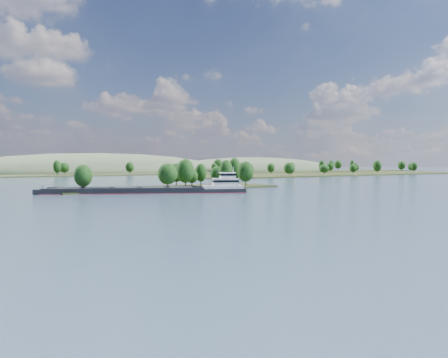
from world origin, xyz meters
TOP-DOWN VIEW (x-y plane):
  - ground at (0.00, 120.00)m, footprint 1800.00×1800.00m
  - tree_island at (6.58, 178.65)m, footprint 100.00×30.00m
  - right_bank at (231.74, 299.47)m, footprint 320.00×90.00m
  - back_shoreline at (10.54, 399.97)m, footprint 900.00×60.00m
  - hill_east at (260.00, 470.00)m, footprint 260.00×140.00m
  - hill_west at (60.00, 500.00)m, footprint 320.00×160.00m
  - cargo_barge at (-15.82, 157.32)m, footprint 76.31×41.63m

SIDE VIEW (x-z plane):
  - ground at x=0.00m, z-range 0.00..0.00m
  - hill_east at x=260.00m, z-range -18.00..18.00m
  - hill_west at x=60.00m, z-range -22.00..22.00m
  - back_shoreline at x=10.54m, z-range -7.10..8.74m
  - right_bank at x=231.74m, z-range -6.31..8.08m
  - cargo_barge at x=-15.82m, z-range -4.03..6.74m
  - tree_island at x=6.58m, z-range -3.32..11.42m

